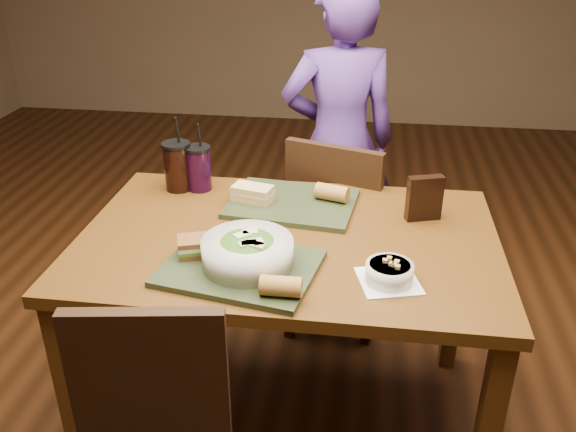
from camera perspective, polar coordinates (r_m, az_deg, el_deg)
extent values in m
plane|color=#381C0B|center=(2.35, 0.00, -18.11)|extent=(6.00, 6.00, 0.00)
cube|color=#513110|center=(2.00, -19.56, -15.79)|extent=(0.06, 0.06, 0.71)
cube|color=#513110|center=(2.55, -12.35, -4.72)|extent=(0.06, 0.06, 0.71)
cube|color=#513110|center=(2.44, 15.46, -6.69)|extent=(0.06, 0.06, 0.71)
cube|color=#513110|center=(1.91, 0.00, -2.41)|extent=(1.30, 0.85, 0.04)
cube|color=black|center=(1.54, -12.78, -15.47)|extent=(0.38, 0.09, 0.45)
cube|color=black|center=(2.60, 4.27, -2.00)|extent=(0.49, 0.49, 0.04)
cube|color=black|center=(2.33, 4.17, 1.28)|extent=(0.38, 0.16, 0.46)
cube|color=black|center=(2.59, 0.17, -7.69)|extent=(0.04, 0.04, 0.39)
cube|color=black|center=(2.57, 7.55, -8.19)|extent=(0.04, 0.04, 0.39)
cube|color=black|center=(2.86, 1.06, -3.98)|extent=(0.04, 0.04, 0.39)
cube|color=black|center=(2.85, 7.68, -4.41)|extent=(0.04, 0.04, 0.39)
imported|color=#533187|center=(2.78, 4.79, 6.82)|extent=(0.59, 0.45, 1.43)
cube|color=#27311B|center=(1.72, -4.51, -4.90)|extent=(0.47, 0.39, 0.02)
cube|color=#27311B|center=(2.09, 0.41, 1.20)|extent=(0.45, 0.37, 0.02)
cylinder|color=silver|center=(1.70, -3.81, -3.41)|extent=(0.26, 0.26, 0.07)
ellipsoid|color=#427219|center=(1.70, -3.82, -2.97)|extent=(0.21, 0.21, 0.06)
cube|color=beige|center=(1.72, -3.57, -1.53)|extent=(0.05, 0.04, 0.01)
cube|color=beige|center=(1.66, -2.81, -2.52)|extent=(0.04, 0.05, 0.01)
cube|color=beige|center=(1.66, -3.67, -2.60)|extent=(0.05, 0.04, 0.01)
cube|color=beige|center=(1.65, -2.89, -2.77)|extent=(0.05, 0.04, 0.01)
cube|color=beige|center=(1.70, -4.35, -1.83)|extent=(0.05, 0.05, 0.01)
cube|color=beige|center=(1.66, -3.91, -2.64)|extent=(0.05, 0.05, 0.01)
cube|color=white|center=(1.70, 9.39, -6.02)|extent=(0.20, 0.20, 0.00)
cylinder|color=silver|center=(1.68, 9.46, -5.23)|extent=(0.13, 0.13, 0.05)
cylinder|color=black|center=(1.67, 9.51, -4.65)|extent=(0.11, 0.11, 0.01)
cube|color=#B28947|center=(1.65, 10.22, -4.72)|extent=(0.01, 0.01, 0.01)
cube|color=#B28947|center=(1.66, 9.65, -4.45)|extent=(0.02, 0.02, 0.01)
cube|color=#B28947|center=(1.67, 10.15, -4.25)|extent=(0.02, 0.02, 0.01)
cube|color=#B28947|center=(1.67, 9.07, -4.16)|extent=(0.01, 0.01, 0.01)
cube|color=#B28947|center=(1.66, 9.91, -4.49)|extent=(0.02, 0.02, 0.01)
cube|color=#B28947|center=(1.69, 9.47, -3.94)|extent=(0.01, 0.01, 0.01)
cube|color=#593819|center=(1.78, -8.40, -3.33)|extent=(0.13, 0.11, 0.02)
cube|color=#3F721E|center=(1.78, -8.43, -2.97)|extent=(0.13, 0.11, 0.01)
cube|color=beige|center=(1.77, -8.45, -2.66)|extent=(0.13, 0.11, 0.01)
cube|color=#593819|center=(1.76, -8.48, -2.27)|extent=(0.13, 0.11, 0.02)
cube|color=tan|center=(2.09, -3.32, 1.71)|extent=(0.15, 0.10, 0.02)
cube|color=orange|center=(2.08, -3.33, 2.01)|extent=(0.15, 0.10, 0.01)
cube|color=beige|center=(2.08, -3.33, 2.20)|extent=(0.15, 0.10, 0.01)
cube|color=tan|center=(2.07, -3.34, 2.57)|extent=(0.15, 0.10, 0.02)
cylinder|color=#AD7533|center=(1.58, -0.68, -6.58)|extent=(0.11, 0.05, 0.05)
cylinder|color=#AD7533|center=(2.08, 4.13, 2.19)|extent=(0.12, 0.09, 0.06)
cylinder|color=black|center=(2.22, -10.29, 4.48)|extent=(0.09, 0.09, 0.17)
cylinder|color=black|center=(2.19, -10.48, 6.62)|extent=(0.10, 0.10, 0.01)
cylinder|color=black|center=(2.17, -10.31, 7.81)|extent=(0.01, 0.03, 0.11)
cylinder|color=black|center=(2.21, -8.34, 4.33)|extent=(0.09, 0.09, 0.15)
cylinder|color=black|center=(2.18, -8.48, 6.31)|extent=(0.09, 0.09, 0.01)
cylinder|color=black|center=(2.16, -8.30, 7.40)|extent=(0.01, 0.02, 0.10)
cube|color=black|center=(2.02, 12.64, 1.64)|extent=(0.12, 0.07, 0.15)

